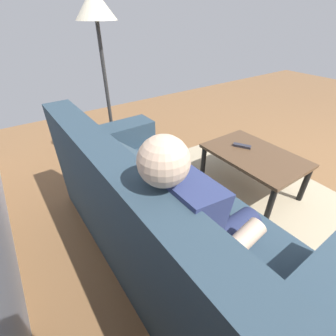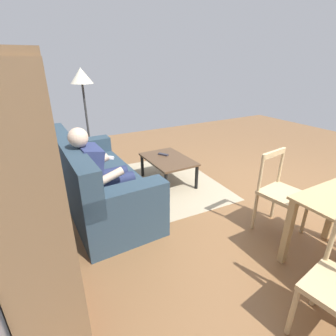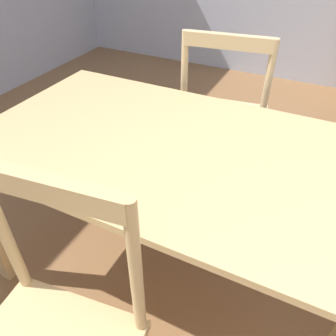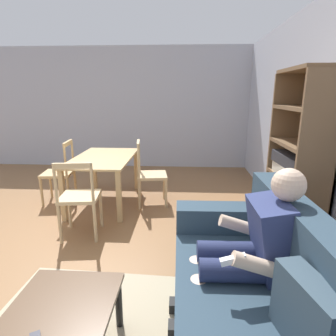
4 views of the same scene
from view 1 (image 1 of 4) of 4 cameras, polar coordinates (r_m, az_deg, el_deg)
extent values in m
cube|color=#2D4251|center=(1.78, 0.00, -14.07)|extent=(2.11, 0.91, 0.44)
cube|color=#2D4251|center=(1.34, -11.78, -6.56)|extent=(2.10, 0.24, 0.49)
cube|color=#2D4251|center=(1.22, 30.60, -28.24)|extent=(0.26, 0.88, 0.22)
cube|color=#2D4251|center=(2.25, -14.09, 6.56)|extent=(0.26, 0.88, 0.22)
cube|color=#384B58|center=(1.62, -10.52, -1.40)|extent=(0.42, 0.22, 0.36)
cube|color=navy|center=(1.18, 1.73, -12.67)|extent=(0.41, 0.31, 0.53)
sphere|color=beige|center=(0.91, -1.06, 1.63)|extent=(0.21, 0.21, 0.21)
cylinder|color=navy|center=(1.39, 13.50, -15.45)|extent=(0.16, 0.44, 0.15)
cylinder|color=beige|center=(1.73, 17.35, -18.19)|extent=(0.11, 0.11, 0.44)
cube|color=black|center=(1.92, 17.99, -20.30)|extent=(0.10, 0.24, 0.08)
cylinder|color=navy|center=(1.48, 7.19, -10.51)|extent=(0.16, 0.44, 0.15)
cylinder|color=beige|center=(1.81, 11.87, -14.12)|extent=(0.11, 0.11, 0.44)
cube|color=black|center=(1.99, 12.91, -16.54)|extent=(0.10, 0.24, 0.08)
cylinder|color=beige|center=(1.17, 15.45, -18.05)|extent=(0.10, 0.35, 0.19)
cylinder|color=beige|center=(1.42, 0.14, -5.62)|extent=(0.10, 0.35, 0.19)
cube|color=white|center=(1.47, 5.17, -2.08)|extent=(0.04, 0.15, 0.08)
cube|color=brown|center=(2.40, 20.02, 2.89)|extent=(0.89, 0.61, 0.03)
cylinder|color=black|center=(2.56, 29.83, -3.36)|extent=(0.05, 0.05, 0.38)
cylinder|color=black|center=(2.89, 16.18, 4.37)|extent=(0.05, 0.05, 0.38)
cylinder|color=black|center=(2.16, 23.13, -8.43)|extent=(0.05, 0.05, 0.38)
cylinder|color=black|center=(2.55, 8.42, 1.21)|extent=(0.05, 0.05, 0.38)
cube|color=#2D2D38|center=(2.47, 17.25, 5.08)|extent=(0.17, 0.13, 0.02)
cube|color=tan|center=(2.61, 18.40, -4.42)|extent=(2.07, 1.50, 0.01)
cylinder|color=black|center=(2.94, -12.14, 1.56)|extent=(0.28, 0.28, 0.03)
cylinder|color=#333333|center=(2.64, -14.01, 14.82)|extent=(0.04, 0.04, 1.46)
cone|color=beige|center=(2.51, -17.13, 33.41)|extent=(0.36, 0.36, 0.24)
camera|label=2|loc=(2.05, 142.73, -20.34)|focal=26.84mm
camera|label=3|loc=(3.35, 75.87, 5.60)|focal=35.80mm
camera|label=4|loc=(2.57, -12.10, 34.50)|focal=29.78mm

